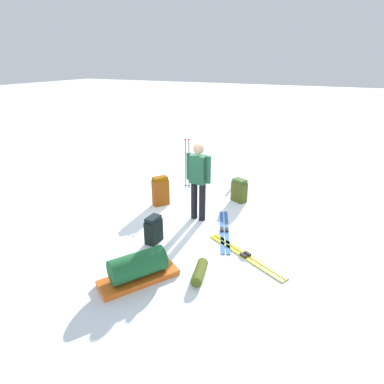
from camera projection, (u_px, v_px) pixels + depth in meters
ground_plane at (192, 222)px, 6.97m from camera, size 80.00×80.00×0.00m
skier_standing at (198, 178)px, 6.74m from camera, size 0.57×0.25×1.70m
ski_pair_near at (245, 255)px, 5.76m from camera, size 1.66×0.95×0.05m
ski_pair_far at (224, 230)px, 6.60m from camera, size 0.82×1.68×0.05m
backpack_large_dark at (161, 191)px, 7.67m from camera, size 0.38×0.42×0.71m
backpack_bright at (154, 230)px, 6.12m from camera, size 0.23×0.35×0.54m
backpack_small_spare at (239, 191)px, 7.88m from camera, size 0.41×0.35×0.57m
ski_poles_planted_near at (187, 161)px, 8.53m from camera, size 0.16×0.10×1.36m
gear_sled at (138, 268)px, 5.05m from camera, size 1.05×1.30×0.49m
sleeping_mat_rolled at (200, 272)px, 5.18m from camera, size 0.30×0.58×0.18m
thermos_bottle at (232, 184)px, 8.69m from camera, size 0.07×0.07×0.26m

